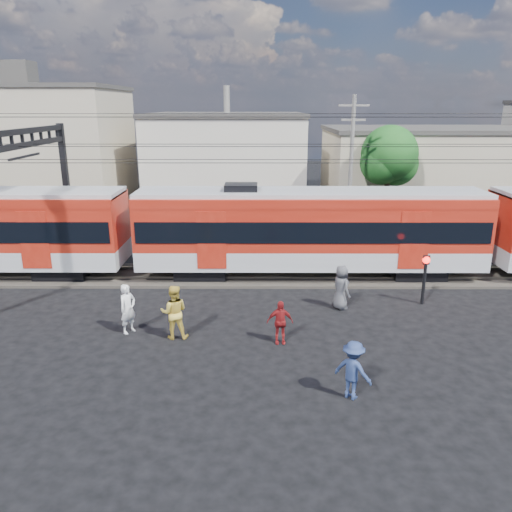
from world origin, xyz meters
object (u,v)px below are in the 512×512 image
object	(u,v)px
pedestrian_a	(128,309)
pedestrian_c	(353,370)
crossing_signal	(425,271)
commuter_train	(314,228)

from	to	relation	value
pedestrian_a	pedestrian_c	distance (m)	8.45
crossing_signal	pedestrian_c	bearing A→B (deg)	-121.08
commuter_train	pedestrian_a	size ratio (longest dim) A/B	27.42
commuter_train	pedestrian_a	world-z (taller)	commuter_train
commuter_train	pedestrian_a	xyz separation A→B (m)	(-7.31, -6.16, -1.48)
commuter_train	crossing_signal	xyz separation A→B (m)	(4.20, -3.42, -0.94)
pedestrian_a	pedestrian_c	size ratio (longest dim) A/B	1.06
pedestrian_a	crossing_signal	world-z (taller)	crossing_signal
pedestrian_a	pedestrian_c	xyz separation A→B (m)	(7.33, -4.20, -0.06)
commuter_train	pedestrian_a	distance (m)	9.68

